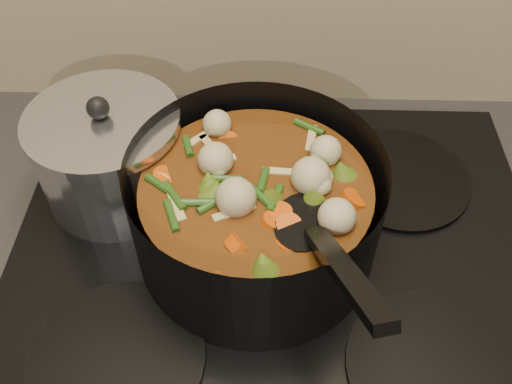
{
  "coord_description": "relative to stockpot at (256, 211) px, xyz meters",
  "views": [
    {
      "loc": [
        -0.01,
        1.55,
        1.47
      ],
      "look_at": [
        -0.02,
        1.95,
        1.02
      ],
      "focal_mm": 40.0,
      "sensor_mm": 36.0,
      "label": 1
    }
  ],
  "objects": [
    {
      "name": "stovetop",
      "position": [
        0.02,
        -0.02,
        -0.07
      ],
      "size": [
        0.62,
        0.54,
        0.03
      ],
      "color": "black",
      "rests_on": "counter"
    },
    {
      "name": "stockpot",
      "position": [
        0.0,
        0.0,
        0.0
      ],
      "size": [
        0.28,
        0.36,
        0.2
      ],
      "rotation": [
        0.0,
        0.0,
        0.04
      ],
      "color": "black",
      "rests_on": "stovetop"
    },
    {
      "name": "saucepan",
      "position": [
        -0.18,
        0.08,
        -0.0
      ],
      "size": [
        0.18,
        0.18,
        0.15
      ],
      "rotation": [
        0.0,
        0.0,
        0.32
      ],
      "color": "silver",
      "rests_on": "stovetop"
    }
  ]
}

